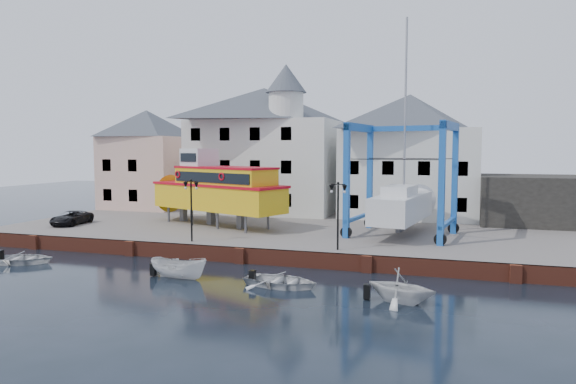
% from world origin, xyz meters
% --- Properties ---
extents(ground, '(140.00, 140.00, 0.00)m').
position_xyz_m(ground, '(0.00, 0.00, 0.00)').
color(ground, black).
rests_on(ground, ground).
extents(hardstanding, '(44.00, 22.00, 1.00)m').
position_xyz_m(hardstanding, '(0.00, 11.00, 0.50)').
color(hardstanding, '#68615B').
rests_on(hardstanding, ground).
extents(quay_wall, '(44.00, 0.47, 1.00)m').
position_xyz_m(quay_wall, '(-0.00, 0.10, 0.50)').
color(quay_wall, maroon).
rests_on(quay_wall, ground).
extents(building_pink, '(8.00, 7.00, 10.30)m').
position_xyz_m(building_pink, '(-18.00, 18.00, 6.15)').
color(building_pink, beige).
rests_on(building_pink, hardstanding).
extents(building_white_main, '(14.00, 8.30, 14.00)m').
position_xyz_m(building_white_main, '(-4.87, 18.39, 7.34)').
color(building_white_main, silver).
rests_on(building_white_main, hardstanding).
extents(building_white_right, '(12.00, 8.00, 11.20)m').
position_xyz_m(building_white_right, '(9.00, 19.00, 6.60)').
color(building_white_right, silver).
rests_on(building_white_right, hardstanding).
extents(shed_dark, '(8.00, 7.00, 4.00)m').
position_xyz_m(shed_dark, '(19.00, 17.00, 3.00)').
color(shed_dark, black).
rests_on(shed_dark, hardstanding).
extents(lamp_post_left, '(1.12, 0.32, 4.20)m').
position_xyz_m(lamp_post_left, '(-4.00, 1.20, 4.17)').
color(lamp_post_left, black).
rests_on(lamp_post_left, hardstanding).
extents(lamp_post_right, '(1.12, 0.32, 4.20)m').
position_xyz_m(lamp_post_right, '(6.00, 1.20, 4.17)').
color(lamp_post_right, black).
rests_on(lamp_post_right, hardstanding).
extents(tour_boat, '(14.58, 8.71, 6.26)m').
position_xyz_m(tour_boat, '(-6.17, 8.64, 3.95)').
color(tour_boat, '#59595E').
rests_on(tour_boat, hardstanding).
extents(travel_lift, '(8.04, 10.53, 15.47)m').
position_xyz_m(travel_lift, '(9.45, 8.59, 3.57)').
color(travel_lift, '#1D5FA8').
rests_on(travel_lift, hardstanding).
extents(van, '(2.25, 4.20, 1.12)m').
position_xyz_m(van, '(-17.14, 5.23, 1.56)').
color(van, black).
rests_on(van, hardstanding).
extents(motorboat_a, '(3.59, 1.52, 1.36)m').
position_xyz_m(motorboat_a, '(-1.84, -4.46, 0.00)').
color(motorboat_a, silver).
rests_on(motorboat_a, ground).
extents(motorboat_b, '(4.30, 3.30, 0.83)m').
position_xyz_m(motorboat_b, '(4.15, -4.44, 0.00)').
color(motorboat_b, silver).
rests_on(motorboat_b, ground).
extents(motorboat_c, '(3.97, 3.68, 1.73)m').
position_xyz_m(motorboat_c, '(10.40, -5.46, 0.00)').
color(motorboat_c, silver).
rests_on(motorboat_c, ground).
extents(motorboat_d, '(4.74, 4.00, 0.84)m').
position_xyz_m(motorboat_d, '(-13.26, -4.08, 0.00)').
color(motorboat_d, silver).
rests_on(motorboat_d, ground).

